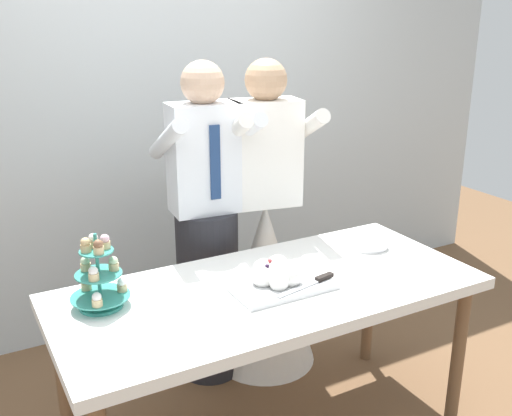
{
  "coord_description": "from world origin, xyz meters",
  "views": [
    {
      "loc": [
        -1.13,
        -1.95,
        1.87
      ],
      "look_at": [
        0.02,
        0.15,
        1.07
      ],
      "focal_mm": 41.53,
      "sensor_mm": 36.0,
      "label": 1
    }
  ],
  "objects_px": {
    "cupcake_stand": "(99,278)",
    "person_groom": "(207,243)",
    "main_cake_tray": "(278,276)",
    "person_bride": "(265,263)",
    "dessert_table": "(270,302)",
    "plate_stack": "(369,242)"
  },
  "relations": [
    {
      "from": "person_groom",
      "to": "person_bride",
      "type": "distance_m",
      "value": 0.36
    },
    {
      "from": "main_cake_tray",
      "to": "person_groom",
      "type": "distance_m",
      "value": 0.66
    },
    {
      "from": "person_groom",
      "to": "main_cake_tray",
      "type": "bearing_deg",
      "value": -86.9
    },
    {
      "from": "cupcake_stand",
      "to": "person_groom",
      "type": "bearing_deg",
      "value": 35.89
    },
    {
      "from": "dessert_table",
      "to": "plate_stack",
      "type": "distance_m",
      "value": 0.67
    },
    {
      "from": "dessert_table",
      "to": "main_cake_tray",
      "type": "distance_m",
      "value": 0.12
    },
    {
      "from": "dessert_table",
      "to": "cupcake_stand",
      "type": "relative_size",
      "value": 5.9
    },
    {
      "from": "cupcake_stand",
      "to": "person_bride",
      "type": "distance_m",
      "value": 1.12
    },
    {
      "from": "main_cake_tray",
      "to": "person_bride",
      "type": "height_order",
      "value": "person_bride"
    },
    {
      "from": "dessert_table",
      "to": "main_cake_tray",
      "type": "xyz_separation_m",
      "value": [
        0.03,
        -0.01,
        0.12
      ]
    },
    {
      "from": "cupcake_stand",
      "to": "plate_stack",
      "type": "xyz_separation_m",
      "value": [
        1.31,
        -0.02,
        -0.1
      ]
    },
    {
      "from": "plate_stack",
      "to": "person_groom",
      "type": "distance_m",
      "value": 0.82
    },
    {
      "from": "dessert_table",
      "to": "cupcake_stand",
      "type": "bearing_deg",
      "value": 166.5
    },
    {
      "from": "cupcake_stand",
      "to": "person_groom",
      "type": "relative_size",
      "value": 0.18
    },
    {
      "from": "cupcake_stand",
      "to": "plate_stack",
      "type": "distance_m",
      "value": 1.31
    },
    {
      "from": "plate_stack",
      "to": "cupcake_stand",
      "type": "bearing_deg",
      "value": 179.15
    },
    {
      "from": "main_cake_tray",
      "to": "dessert_table",
      "type": "bearing_deg",
      "value": 164.99
    },
    {
      "from": "dessert_table",
      "to": "person_bride",
      "type": "xyz_separation_m",
      "value": [
        0.32,
        0.6,
        -0.12
      ]
    },
    {
      "from": "dessert_table",
      "to": "main_cake_tray",
      "type": "relative_size",
      "value": 4.15
    },
    {
      "from": "main_cake_tray",
      "to": "person_groom",
      "type": "height_order",
      "value": "person_groom"
    },
    {
      "from": "person_bride",
      "to": "main_cake_tray",
      "type": "bearing_deg",
      "value": -115.07
    },
    {
      "from": "person_bride",
      "to": "cupcake_stand",
      "type": "bearing_deg",
      "value": -156.03
    }
  ]
}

